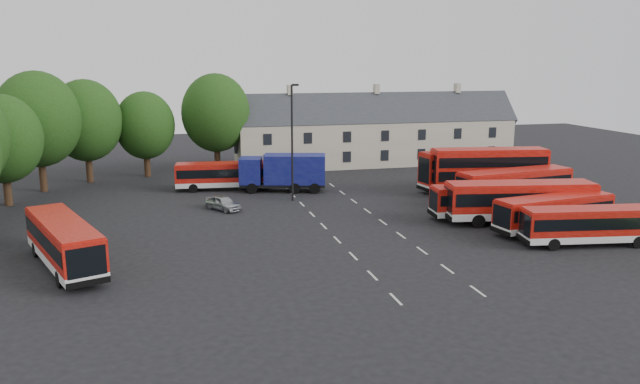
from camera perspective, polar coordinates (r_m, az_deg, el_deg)
The scene contains 16 objects.
ground at distance 47.86m, azimuth 0.94°, elevation -3.74°, with size 140.00×140.00×0.00m, color black.
lane_markings at distance 50.38m, azimuth 3.10°, elevation -2.95°, with size 5.15×33.80×0.01m.
treeline at distance 64.75m, azimuth -21.92°, elevation 5.54°, with size 29.92×32.59×12.01m.
terrace_houses at distance 79.42m, azimuth 5.10°, elevation 5.33°, with size 35.70×7.13×10.06m.
bus_row_a at distance 48.22m, azimuth 23.49°, elevation -2.61°, with size 9.90×3.61×2.74m.
bus_row_b at distance 50.93m, azimuth 20.62°, elevation -1.60°, with size 10.15×3.73×2.81m.
bus_row_c at distance 52.77m, azimuth 17.84°, elevation -0.58°, with size 12.18×4.63×3.36m.
bus_row_d at distance 53.68m, azimuth 15.35°, elevation -0.58°, with size 10.12×3.17×2.82m.
bus_row_e at distance 59.70m, azimuth 17.36°, elevation 0.75°, with size 11.49×4.14×3.18m.
bus_dd_south at distance 62.97m, azimuth 15.18°, elevation 2.08°, with size 11.41×4.19×4.57m.
bus_dd_north at distance 64.63m, azimuth 13.24°, elevation 2.18°, with size 10.21×3.67×4.10m.
bus_west at distance 42.63m, azimuth -22.39°, elevation -4.05°, with size 6.15×11.12×3.09m.
bus_north at distance 64.07m, azimuth -8.69°, elevation 1.68°, with size 10.03×3.26×2.78m.
box_truck at distance 62.61m, azimuth -3.31°, elevation 1.95°, with size 8.90×4.69×3.72m.
silver_car at distance 55.58m, azimuth -8.86°, elevation -0.98°, with size 1.52×3.77×1.28m, color #AEB1B6.
lamppost at distance 57.79m, azimuth -2.54°, elevation 4.83°, with size 0.75×0.35×10.86m.
Camera 1 is at (-12.00, -44.49, 12.94)m, focal length 35.00 mm.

